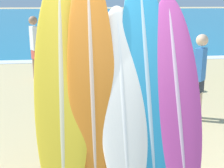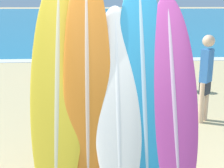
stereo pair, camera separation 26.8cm
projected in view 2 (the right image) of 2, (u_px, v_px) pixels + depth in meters
ocean_water at (99, 16)px, 39.16m from camera, size 120.00×60.00×0.01m
surfboard_rack at (116, 143)px, 3.50m from camera, size 1.62×0.04×0.96m
surfboard_slot_0 at (57, 83)px, 3.40m from camera, size 0.59×1.32×2.39m
surfboard_slot_1 at (87, 78)px, 3.39m from camera, size 0.52×1.14×2.49m
surfboard_slot_2 at (118, 101)px, 3.37m from camera, size 0.53×1.09×2.03m
surfboard_slot_3 at (143, 82)px, 3.43m from camera, size 0.57×1.19×2.40m
surfboard_slot_4 at (173, 94)px, 3.42m from camera, size 0.54×1.09×2.15m
person_near_water at (46, 45)px, 8.26m from camera, size 0.25×0.28×1.66m
person_mid_beach at (206, 76)px, 5.28m from camera, size 0.25×0.26×1.52m
person_far_left at (145, 47)px, 7.33m from camera, size 0.27×0.31×1.82m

